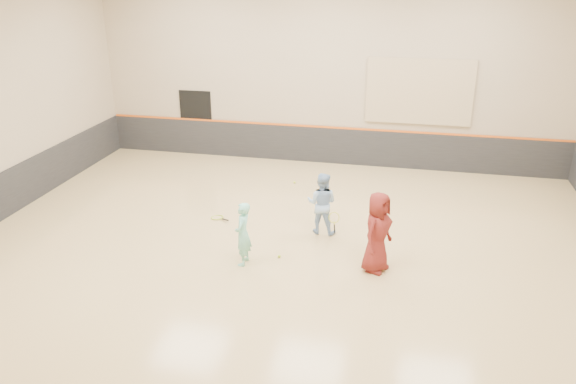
% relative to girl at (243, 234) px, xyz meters
% --- Properties ---
extents(room, '(15.04, 12.04, 6.22)m').
position_rel_girl_xyz_m(room, '(0.76, 1.11, 0.10)').
color(room, tan).
rests_on(room, ground).
extents(wainscot_back, '(14.90, 0.04, 1.20)m').
position_rel_girl_xyz_m(wainscot_back, '(0.76, 7.08, -0.12)').
color(wainscot_back, '#232326').
rests_on(wainscot_back, floor).
extents(wainscot_left, '(0.04, 11.90, 1.20)m').
position_rel_girl_xyz_m(wainscot_left, '(-6.71, 1.11, -0.12)').
color(wainscot_left, '#232326').
rests_on(wainscot_left, floor).
extents(accent_stripe, '(14.90, 0.03, 0.06)m').
position_rel_girl_xyz_m(accent_stripe, '(0.76, 7.07, 0.50)').
color(accent_stripe, '#D85914').
rests_on(accent_stripe, wall_back).
extents(acoustic_panel, '(3.20, 0.08, 2.00)m').
position_rel_girl_xyz_m(acoustic_panel, '(3.56, 7.06, 1.78)').
color(acoustic_panel, tan).
rests_on(acoustic_panel, wall_back).
extents(doorway, '(1.10, 0.05, 2.20)m').
position_rel_girl_xyz_m(doorway, '(-3.74, 7.09, 0.38)').
color(doorway, black).
rests_on(doorway, floor).
extents(girl, '(0.35, 0.53, 1.44)m').
position_rel_girl_xyz_m(girl, '(0.00, 0.00, 0.00)').
color(girl, '#7BD5C0').
rests_on(girl, floor).
extents(instructor, '(0.80, 0.65, 1.53)m').
position_rel_girl_xyz_m(instructor, '(1.41, 1.90, 0.05)').
color(instructor, '#90B4DE').
rests_on(instructor, floor).
extents(young_man, '(0.87, 1.02, 1.77)m').
position_rel_girl_xyz_m(young_man, '(2.84, 0.35, 0.17)').
color(young_man, maroon).
rests_on(young_man, floor).
extents(held_racket, '(0.26, 0.26, 0.56)m').
position_rel_girl_xyz_m(held_racket, '(1.75, 1.70, -0.21)').
color(held_racket, gold).
rests_on(held_racket, instructor).
extents(spare_racket, '(0.74, 0.74, 0.13)m').
position_rel_girl_xyz_m(spare_racket, '(-1.35, 2.14, -0.66)').
color(spare_racket, '#9ABF2A').
rests_on(spare_racket, floor).
extents(ball_under_racket, '(0.07, 0.07, 0.07)m').
position_rel_girl_xyz_m(ball_under_racket, '(0.70, 0.42, -0.68)').
color(ball_under_racket, '#BFDC33').
rests_on(ball_under_racket, floor).
extents(ball_in_hand, '(0.07, 0.07, 0.07)m').
position_rel_girl_xyz_m(ball_in_hand, '(2.90, 0.26, 0.47)').
color(ball_in_hand, '#B8D832').
rests_on(ball_in_hand, young_man).
extents(ball_beside_spare, '(0.07, 0.07, 0.07)m').
position_rel_girl_xyz_m(ball_beside_spare, '(0.10, 5.01, -0.68)').
color(ball_beside_spare, '#CBE936').
rests_on(ball_beside_spare, floor).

